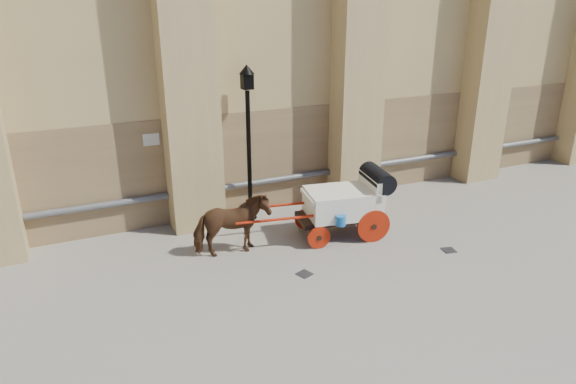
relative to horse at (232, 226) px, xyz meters
name	(u,v)px	position (x,y,z in m)	size (l,w,h in m)	color
ground	(282,277)	(0.66, -1.55, -0.77)	(90.00, 90.00, 0.00)	#6E675B
horse	(232,226)	(0.00, 0.00, 0.00)	(0.84, 1.83, 1.55)	brown
carriage	(348,201)	(3.17, -0.16, 0.20)	(4.26, 1.79, 1.81)	black
street_lamp	(249,140)	(1.20, 1.94, 1.56)	(0.41, 0.41, 4.36)	black
drain_grate_near	(304,274)	(1.19, -1.63, -0.77)	(0.32, 0.32, 0.01)	black
drain_grate_far	(449,250)	(5.05, -2.06, -0.77)	(0.32, 0.32, 0.01)	black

